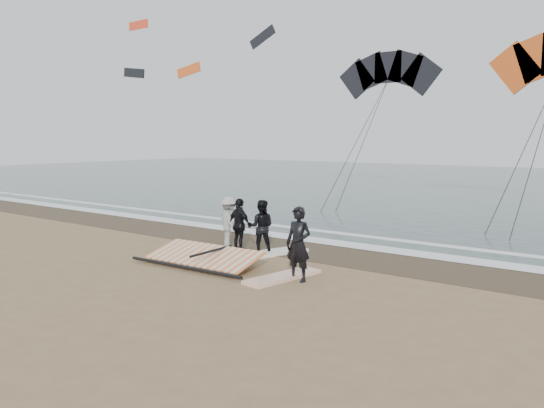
{
  "coord_description": "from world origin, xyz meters",
  "views": [
    {
      "loc": [
        8.9,
        -9.57,
        3.54
      ],
      "look_at": [
        -0.35,
        3.0,
        1.6
      ],
      "focal_mm": 35.0,
      "sensor_mm": 36.0,
      "label": 1
    }
  ],
  "objects_px": {
    "man_main": "(298,244)",
    "board_white": "(283,277)",
    "sail_rig": "(205,258)",
    "board_cream": "(270,253)"
  },
  "relations": [
    {
      "from": "board_cream",
      "to": "board_white",
      "type": "bearing_deg",
      "value": -25.16
    },
    {
      "from": "board_white",
      "to": "sail_rig",
      "type": "relative_size",
      "value": 0.57
    },
    {
      "from": "man_main",
      "to": "board_cream",
      "type": "distance_m",
      "value": 3.2
    },
    {
      "from": "man_main",
      "to": "board_cream",
      "type": "bearing_deg",
      "value": 138.56
    },
    {
      "from": "man_main",
      "to": "board_white",
      "type": "relative_size",
      "value": 0.84
    },
    {
      "from": "sail_rig",
      "to": "board_white",
      "type": "bearing_deg",
      "value": 0.84
    },
    {
      "from": "man_main",
      "to": "board_white",
      "type": "height_order",
      "value": "man_main"
    },
    {
      "from": "board_cream",
      "to": "man_main",
      "type": "bearing_deg",
      "value": -18.58
    },
    {
      "from": "board_white",
      "to": "board_cream",
      "type": "height_order",
      "value": "board_cream"
    },
    {
      "from": "man_main",
      "to": "sail_rig",
      "type": "height_order",
      "value": "man_main"
    }
  ]
}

